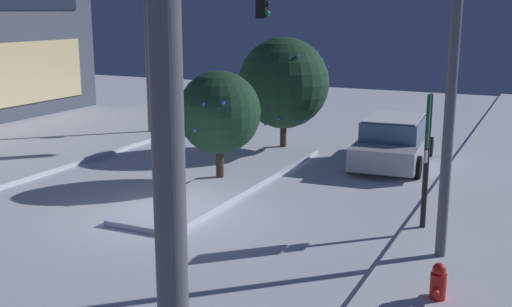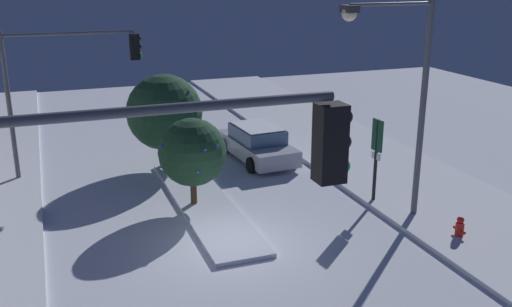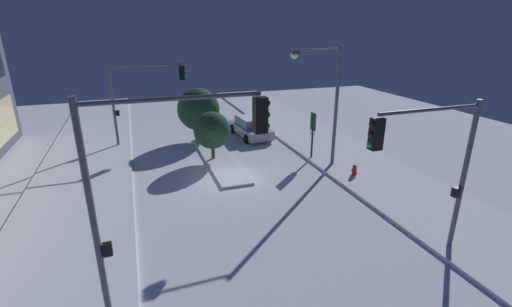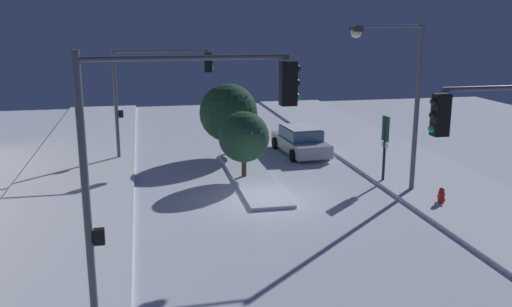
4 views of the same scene
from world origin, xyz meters
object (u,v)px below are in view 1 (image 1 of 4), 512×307
Objects in this scene: car_near at (393,142)px; street_lamp_arched at (405,14)px; parking_info_sign at (427,146)px; fire_hydrant at (438,286)px; decorated_tree_median at (219,113)px; traffic_light_corner_far_right at (194,31)px; decorated_tree_left_of_median at (284,83)px.

street_lamp_arched is at bearing -170.56° from car_near.
street_lamp_arched is at bearing 75.24° from parking_info_sign.
decorated_tree_median is (5.26, 6.87, 1.61)m from fire_hydrant.
traffic_light_corner_far_right is at bearing -39.21° from parking_info_sign.
fire_hydrant is 0.19× the size of decorated_tree_left_of_median.
traffic_light_corner_far_right is 15.10m from fire_hydrant.
decorated_tree_left_of_median is (-0.38, -3.71, -1.67)m from traffic_light_corner_far_right.
decorated_tree_median is at bearing 52.55° from fire_hydrant.
parking_info_sign is 0.78× the size of decorated_tree_left_of_median.
parking_info_sign is 0.96× the size of decorated_tree_median.
fire_hydrant is 12.11m from decorated_tree_left_of_median.
decorated_tree_median reaches higher than parking_info_sign.
traffic_light_corner_far_right is (0.70, 7.58, 3.29)m from car_near.
decorated_tree_median reaches higher than car_near.
street_lamp_arched is at bearing 31.76° from fire_hydrant.
traffic_light_corner_far_right reaches higher than fire_hydrant.
street_lamp_arched reaches higher than car_near.
decorated_tree_median is (1.84, 5.97, 0.04)m from parking_info_sign.
fire_hydrant is at bearing -144.99° from decorated_tree_left_of_median.
car_near is 6.39× the size of fire_hydrant.
car_near is at bearing 17.52° from fire_hydrant.
fire_hydrant is at bearing 100.36° from parking_info_sign.
parking_info_sign reaches higher than car_near.
parking_info_sign is (3.42, 0.90, 1.57)m from fire_hydrant.
street_lamp_arched reaches higher than decorated_tree_left_of_median.
street_lamp_arched is 2.24× the size of decorated_tree_median.
decorated_tree_median is (-4.90, -3.69, -2.03)m from traffic_light_corner_far_right.
parking_info_sign is at bearing -164.93° from car_near.
parking_info_sign reaches higher than fire_hydrant.
car_near is at bearing -94.85° from decorated_tree_left_of_median.
decorated_tree_left_of_median is at bearing -0.20° from decorated_tree_median.
traffic_light_corner_far_right is 4.08m from decorated_tree_left_of_median.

